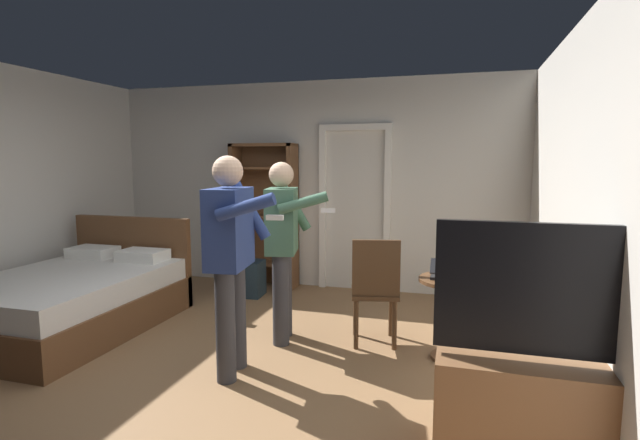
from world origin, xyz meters
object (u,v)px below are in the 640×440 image
at_px(person_striped_shirt, 283,239).
at_px(bottle_on_table, 472,271).
at_px(bed, 74,298).
at_px(tv_flatscreen, 548,395).
at_px(bookshelf, 265,210).
at_px(wooden_chair, 375,287).
at_px(suitcase_dark, 245,278).
at_px(laptop, 450,273).
at_px(side_table, 453,306).
at_px(person_blue_shirt, 231,249).

bearing_deg(person_striped_shirt, bottle_on_table, -3.44).
distance_m(bed, tv_flatscreen, 4.32).
xyz_separation_m(bookshelf, tv_flatscreen, (2.97, -3.11, -0.62)).
bearing_deg(bed, bottle_on_table, 2.64).
xyz_separation_m(bed, wooden_chair, (2.98, 0.38, 0.24)).
relative_size(bottle_on_table, person_striped_shirt, 0.13).
relative_size(bookshelf, suitcase_dark, 4.16).
bearing_deg(bed, wooden_chair, 7.19).
height_order(tv_flatscreen, suitcase_dark, tv_flatscreen).
height_order(tv_flatscreen, person_striped_shirt, person_striped_shirt).
height_order(bottle_on_table, wooden_chair, wooden_chair).
bearing_deg(suitcase_dark, bed, -131.04).
xyz_separation_m(bed, laptop, (3.63, 0.21, 0.45)).
height_order(bed, bookshelf, bookshelf).
relative_size(tv_flatscreen, person_striped_shirt, 0.81).
bearing_deg(laptop, tv_flatscreen, -66.39).
distance_m(bookshelf, bottle_on_table, 3.21).
relative_size(side_table, laptop, 2.14).
relative_size(laptop, person_blue_shirt, 0.19).
xyz_separation_m(wooden_chair, person_striped_shirt, (-0.84, -0.10, 0.41)).
bearing_deg(person_blue_shirt, bottle_on_table, 21.11).
distance_m(side_table, bottle_on_table, 0.36).
relative_size(tv_flatscreen, person_blue_shirt, 0.79).
xyz_separation_m(bookshelf, laptop, (2.42, -1.85, -0.27)).
height_order(bed, laptop, bed).
bearing_deg(bottle_on_table, bed, -177.36).
bearing_deg(wooden_chair, tv_flatscreen, -49.89).
distance_m(bed, wooden_chair, 3.02).
height_order(side_table, person_blue_shirt, person_blue_shirt).
xyz_separation_m(wooden_chair, person_blue_shirt, (-0.97, -0.89, 0.46)).
xyz_separation_m(wooden_chair, suitcase_dark, (-1.83, 1.16, -0.32)).
relative_size(bed, laptop, 6.37).
relative_size(bed, wooden_chair, 2.10).
bearing_deg(suitcase_dark, side_table, -31.03).
bearing_deg(bookshelf, suitcase_dark, -97.19).
bearing_deg(person_striped_shirt, suitcase_dark, 128.20).
bearing_deg(suitcase_dark, wooden_chair, -36.34).
height_order(bed, side_table, bed).
height_order(bookshelf, tv_flatscreen, bookshelf).
xyz_separation_m(laptop, suitcase_dark, (-2.48, 1.32, -0.53)).
relative_size(tv_flatscreen, wooden_chair, 1.37).
bearing_deg(bottle_on_table, laptop, 167.75).
height_order(laptop, suitcase_dark, laptop).
bearing_deg(bottle_on_table, tv_flatscreen, -72.65).
bearing_deg(person_blue_shirt, bookshelf, 107.11).
bearing_deg(person_striped_shirt, laptop, -2.43).
distance_m(bookshelf, wooden_chair, 2.48).
bearing_deg(side_table, suitcase_dark, 153.07).
relative_size(side_table, person_striped_shirt, 0.42).
bearing_deg(person_striped_shirt, bookshelf, 117.32).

